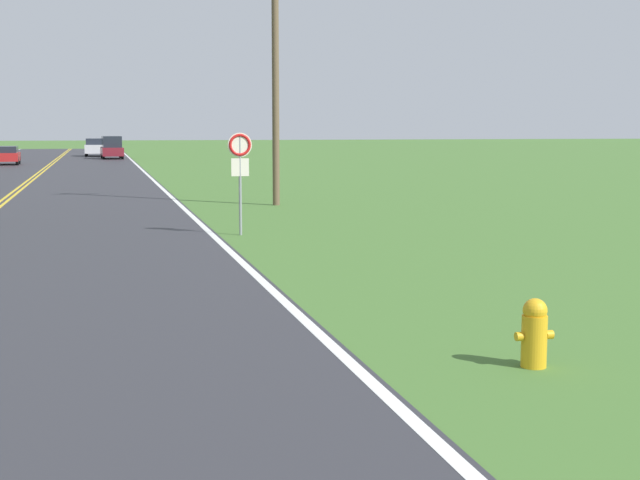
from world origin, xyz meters
TOP-DOWN VIEW (x-y plane):
  - fire_hydrant at (8.05, 9.62)m, footprint 0.45×0.29m
  - traffic_sign at (6.79, 22.67)m, footprint 0.60×0.10m
  - utility_pole_midground at (9.35, 31.03)m, footprint 1.80×0.24m
  - car_red_hatchback_approaching at (-3.16, 69.32)m, footprint 2.03×3.65m
  - car_maroon_van_mid_near at (4.57, 80.49)m, footprint 1.96×4.71m
  - car_silver_suv_mid_far at (3.20, 88.17)m, footprint 1.99×4.90m

SIDE VIEW (x-z plane):
  - fire_hydrant at x=8.05m, z-range 0.01..0.79m
  - car_red_hatchback_approaching at x=-3.16m, z-range 0.06..1.41m
  - car_silver_suv_mid_far at x=3.20m, z-range 0.06..1.74m
  - car_maroon_van_mid_near at x=4.57m, z-range 0.02..1.98m
  - traffic_sign at x=6.79m, z-range 0.65..3.19m
  - utility_pole_midground at x=9.35m, z-range 0.16..8.99m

